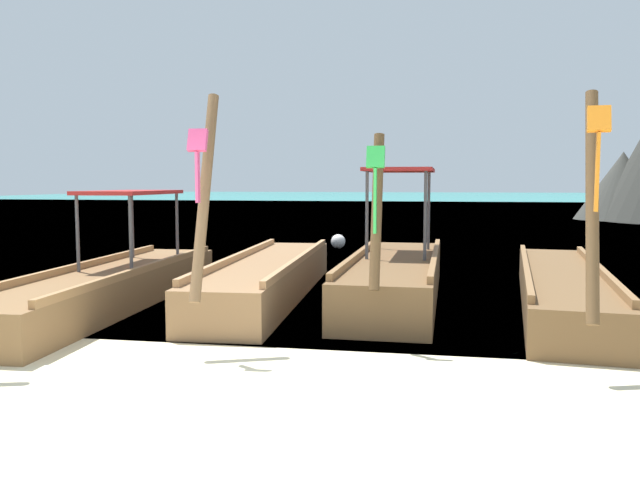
% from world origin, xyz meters
% --- Properties ---
extents(ground, '(120.00, 120.00, 0.00)m').
position_xyz_m(ground, '(0.00, 0.00, 0.00)').
color(ground, beige).
extents(sea_water, '(120.00, 120.00, 0.00)m').
position_xyz_m(sea_water, '(0.00, 62.21, 0.00)').
color(sea_water, teal).
rests_on(sea_water, ground).
extents(longtail_boat_turquoise_ribbon, '(1.46, 6.88, 2.75)m').
position_xyz_m(longtail_boat_turquoise_ribbon, '(-3.16, 4.10, 0.33)').
color(longtail_boat_turquoise_ribbon, brown).
rests_on(longtail_boat_turquoise_ribbon, ground).
extents(longtail_boat_pink_ribbon, '(1.45, 6.81, 2.84)m').
position_xyz_m(longtail_boat_pink_ribbon, '(-1.05, 5.30, 0.32)').
color(longtail_boat_pink_ribbon, olive).
rests_on(longtail_boat_pink_ribbon, ground).
extents(longtail_boat_green_ribbon, '(1.36, 5.87, 2.41)m').
position_xyz_m(longtail_boat_green_ribbon, '(0.98, 5.48, 0.38)').
color(longtail_boat_green_ribbon, brown).
rests_on(longtail_boat_green_ribbon, ground).
extents(longtail_boat_orange_ribbon, '(1.76, 7.02, 2.76)m').
position_xyz_m(longtail_boat_orange_ribbon, '(3.43, 5.23, 0.29)').
color(longtail_boat_orange_ribbon, brown).
rests_on(longtail_boat_orange_ribbon, ground).
extents(mooring_buoy_near, '(0.40, 0.40, 0.40)m').
position_xyz_m(mooring_buoy_near, '(-1.13, 13.04, 0.20)').
color(mooring_buoy_near, white).
rests_on(mooring_buoy_near, sea_water).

